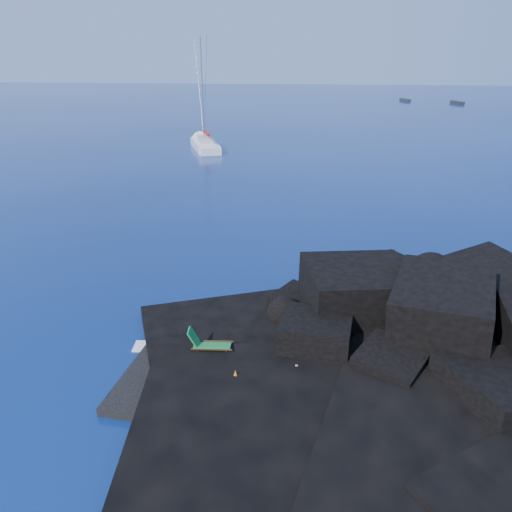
# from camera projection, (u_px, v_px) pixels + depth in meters

# --- Properties ---
(ground) EXTENTS (400.00, 400.00, 0.00)m
(ground) POSITION_uv_depth(u_px,v_px,m) (118.00, 383.00, 20.31)
(ground) COLOR #04143E
(ground) RESTS_ON ground
(headland) EXTENTS (24.00, 24.00, 3.60)m
(headland) POSITION_uv_depth(u_px,v_px,m) (430.00, 360.00, 21.80)
(headland) COLOR black
(headland) RESTS_ON ground
(beach) EXTENTS (9.08, 6.86, 0.70)m
(beach) POSITION_uv_depth(u_px,v_px,m) (229.00, 383.00, 20.33)
(beach) COLOR black
(beach) RESTS_ON ground
(surf_foam) EXTENTS (10.00, 8.00, 0.06)m
(surf_foam) POSITION_uv_depth(u_px,v_px,m) (253.00, 327.00, 24.42)
(surf_foam) COLOR white
(surf_foam) RESTS_ON ground
(sailboat) EXTENTS (7.44, 13.86, 14.38)m
(sailboat) POSITION_uv_depth(u_px,v_px,m) (205.00, 149.00, 68.96)
(sailboat) COLOR white
(sailboat) RESTS_ON ground
(deck_chair) EXTENTS (1.88, 0.92, 1.26)m
(deck_chair) POSITION_uv_depth(u_px,v_px,m) (212.00, 340.00, 21.48)
(deck_chair) COLOR #1A7835
(deck_chair) RESTS_ON beach
(towel) EXTENTS (1.91, 0.98, 0.05)m
(towel) POSITION_uv_depth(u_px,v_px,m) (284.00, 370.00, 20.50)
(towel) COLOR white
(towel) RESTS_ON beach
(sunbather) EXTENTS (1.80, 0.57, 0.26)m
(sunbather) POSITION_uv_depth(u_px,v_px,m) (285.00, 367.00, 20.44)
(sunbather) COLOR tan
(sunbather) RESTS_ON towel
(marker_cone) EXTENTS (0.34, 0.34, 0.50)m
(marker_cone) POSITION_uv_depth(u_px,v_px,m) (236.00, 376.00, 19.78)
(marker_cone) COLOR orange
(marker_cone) RESTS_ON beach
(distant_boat_a) EXTENTS (2.41, 4.68, 0.60)m
(distant_boat_a) POSITION_uv_depth(u_px,v_px,m) (405.00, 101.00, 135.33)
(distant_boat_a) COLOR #28272C
(distant_boat_a) RESTS_ON ground
(distant_boat_b) EXTENTS (2.62, 5.00, 0.64)m
(distant_boat_b) POSITION_uv_depth(u_px,v_px,m) (457.00, 104.00, 128.33)
(distant_boat_b) COLOR #242428
(distant_boat_b) RESTS_ON ground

